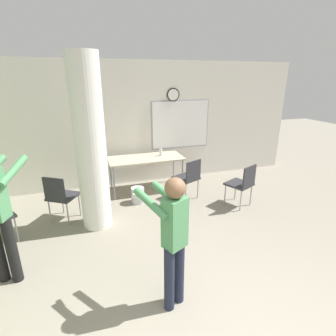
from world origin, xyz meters
name	(u,v)px	position (x,y,z in m)	size (l,w,h in m)	color
wall_back	(139,124)	(0.02, 5.06, 1.40)	(8.00, 0.15, 2.80)	silver
support_pillar	(91,147)	(-1.15, 3.26, 1.40)	(0.48, 0.48, 2.80)	silver
folding_table	(146,160)	(0.01, 4.45, 0.71)	(1.63, 0.72, 0.76)	beige
bottle_on_table	(161,152)	(0.36, 4.49, 0.85)	(0.07, 0.07, 0.23)	silver
waste_bin	(138,195)	(-0.31, 3.88, 0.16)	(0.27, 0.27, 0.32)	#B2B2B7
chair_mid_room	(242,182)	(1.59, 3.08, 0.51)	(0.58, 0.58, 0.87)	#2D2D33
chair_table_right	(189,176)	(0.73, 3.72, 0.51)	(0.58, 0.58, 0.87)	#2D2D33
chair_near_pillar	(60,195)	(-1.73, 3.57, 0.51)	(0.61, 0.61, 0.87)	#2D2D33
person_playing_front	(173,234)	(-0.47, 1.27, 0.90)	(0.51, 0.62, 1.53)	#1E2338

